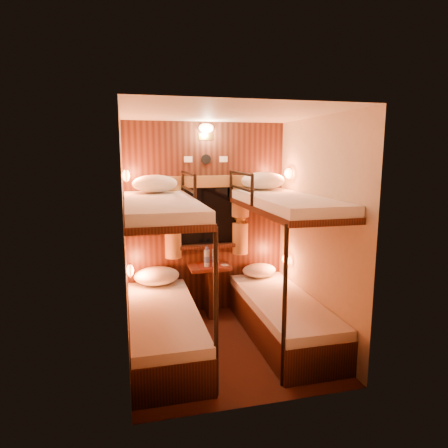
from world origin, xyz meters
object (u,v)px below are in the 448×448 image
object	(u,v)px
bunk_left	(163,299)
bottle_left	(207,258)
bottle_right	(215,258)
bunk_right	(282,289)
table	(210,284)

from	to	relation	value
bunk_left	bottle_left	xyz separation A→B (m)	(0.61, 0.73, 0.20)
bottle_left	bottle_right	xyz separation A→B (m)	(0.10, -0.01, 0.00)
bottle_left	bottle_right	world-z (taller)	bottle_right
bottle_right	bunk_left	bearing A→B (deg)	-134.16
bunk_left	bunk_right	size ratio (longest dim) A/B	1.00
bunk_left	bottle_left	distance (m)	0.97
bunk_left	table	world-z (taller)	bunk_left
bunk_left	bottle_right	size ratio (longest dim) A/B	7.43
bunk_right	bottle_left	xyz separation A→B (m)	(-0.69, 0.73, 0.20)
table	bunk_right	bearing A→B (deg)	-50.33
bunk_left	bottle_left	bearing A→B (deg)	50.38
bunk_right	table	xyz separation A→B (m)	(-0.65, 0.78, -0.14)
table	bunk_left	bearing A→B (deg)	-129.67
bunk_right	bottle_left	world-z (taller)	bunk_right
bottle_right	table	bearing A→B (deg)	136.18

